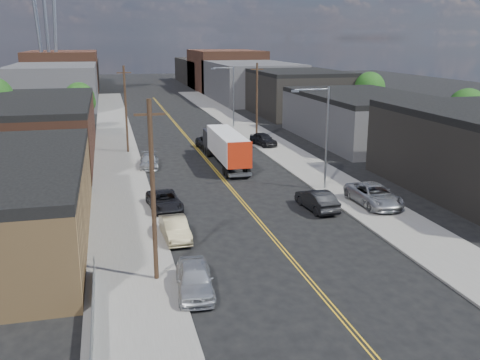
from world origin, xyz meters
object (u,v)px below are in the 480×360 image
car_left_d (149,161)px  car_right_lot_c (263,139)px  car_left_b (175,229)px  car_ahead_truck (210,143)px  car_left_a (195,279)px  car_right_oncoming (317,200)px  semi_truck (224,145)px  car_right_lot_a (374,195)px  car_left_c (164,201)px

car_left_d → car_right_lot_c: bearing=34.1°
car_left_b → car_ahead_truck: 29.64m
car_left_a → car_left_d: (0.00, 29.04, -0.13)m
car_left_a → car_ahead_truck: size_ratio=0.85×
car_left_d → car_right_oncoming: 20.84m
car_left_b → car_ahead_truck: size_ratio=0.80×
semi_truck → car_left_d: bearing=178.6°
car_left_a → car_left_b: car_left_a is taller
car_left_a → car_right_lot_a: car_right_lot_a is taller
semi_truck → car_left_b: semi_truck is taller
car_left_a → car_left_c: size_ratio=0.92×
car_right_lot_c → car_ahead_truck: bearing=169.3°
car_right_lot_a → car_right_lot_c: (-1.57, 25.59, -0.05)m
semi_truck → car_left_a: (-7.90, -28.74, -1.26)m
car_left_a → car_left_b: 8.02m
car_left_d → car_right_oncoming: car_right_oncoming is taller
car_left_d → car_right_lot_a: size_ratio=0.78×
car_right_lot_a → car_right_oncoming: bearing=174.0°
semi_truck → car_left_b: bearing=-110.1°
semi_truck → car_right_lot_c: (6.70, 8.14, -1.14)m
car_left_b → car_ahead_truck: bearing=71.6°
car_right_lot_a → car_left_b: bearing=-170.0°
car_left_d → car_right_lot_c: (14.60, 7.84, 0.25)m
semi_truck → car_right_oncoming: bearing=-77.3°
semi_truck → car_ahead_truck: bearing=90.8°
car_left_c → car_left_d: car_left_c is taller
car_left_a → car_left_c: bearing=95.3°
car_left_a → car_right_lot_c: (14.60, 36.88, 0.13)m
car_left_a → car_right_lot_c: car_right_lot_c is taller
car_right_lot_a → car_right_lot_c: 25.64m
car_left_d → car_left_a: bearing=-84.1°
car_left_b → car_right_lot_a: bearing=8.5°
semi_truck → car_right_lot_c: 10.60m
semi_truck → car_left_a: 29.83m
car_left_b → car_right_lot_a: size_ratio=0.75×
car_left_d → car_ahead_truck: car_ahead_truck is taller
car_left_a → car_left_c: (0.00, 14.57, -0.09)m
car_left_c → car_right_lot_c: car_right_lot_c is taller
car_left_c → car_right_oncoming: size_ratio=1.05×
car_left_b → car_ahead_truck: (7.90, 28.57, 0.04)m
car_right_oncoming → car_right_lot_a: (4.66, -0.38, 0.18)m
car_left_c → car_left_b: bearing=-93.8°
car_left_c → car_right_lot_a: size_ratio=0.86×
car_right_lot_a → car_ahead_truck: 26.62m
car_left_b → car_left_d: bearing=87.1°
car_left_d → car_right_lot_a: 24.01m
car_left_a → car_right_lot_a: bearing=40.2°
car_ahead_truck → car_left_a: bearing=-107.1°
car_left_b → car_right_lot_c: size_ratio=0.98×
car_left_c → car_right_lot_c: 26.66m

